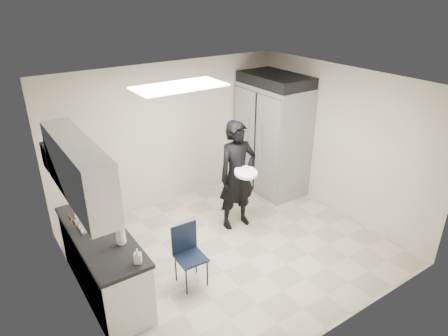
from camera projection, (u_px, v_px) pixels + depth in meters
floor at (233, 248)px, 6.29m from camera, size 4.50×4.50×0.00m
ceiling at (235, 84)px, 5.20m from camera, size 4.50×4.50×0.00m
back_wall at (170, 134)px, 7.24m from camera, size 4.50×0.00×4.50m
left_wall at (75, 221)px, 4.60m from camera, size 0.00×4.00×4.00m
right_wall at (340, 142)px, 6.89m from camera, size 0.00×4.00×4.00m
ceiling_panel at (179, 86)px, 5.20m from camera, size 1.20×0.60×0.02m
lower_counter at (104, 264)px, 5.26m from camera, size 0.60×1.90×0.86m
countertop at (99, 235)px, 5.07m from camera, size 0.64×1.95×0.05m
sink at (95, 226)px, 5.28m from camera, size 0.42×0.40×0.14m
faucet at (78, 221)px, 5.11m from camera, size 0.02×0.02×0.24m
upper_cabinets at (78, 170)px, 4.61m from camera, size 0.35×1.80×0.75m
towel_dispenser at (52, 156)px, 5.53m from camera, size 0.22×0.30×0.35m
notice_sticker_left at (74, 223)px, 4.71m from camera, size 0.00×0.12×0.07m
notice_sticker_right at (70, 218)px, 4.87m from camera, size 0.00×0.12×0.07m
commercial_fridge at (272, 139)px, 7.74m from camera, size 0.80×1.35×2.10m
fridge_compressor at (275, 80)px, 7.26m from camera, size 0.80×1.35×0.20m
folding_chair at (191, 258)px, 5.38m from camera, size 0.39×0.39×0.85m
man_tuxedo at (237, 176)px, 6.53m from camera, size 0.71×0.50×1.86m
bucket_lid at (246, 173)px, 6.27m from camera, size 0.39×0.39×0.05m
soap_bottle_a at (120, 232)px, 4.79m from camera, size 0.15×0.15×0.32m
soap_bottle_b at (138, 256)px, 4.49m from camera, size 0.11×0.11×0.18m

